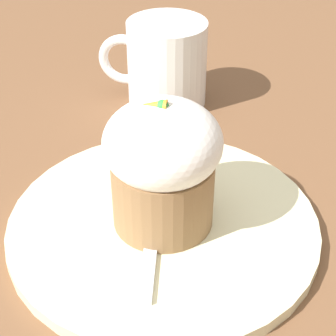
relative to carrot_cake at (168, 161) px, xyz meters
name	(u,v)px	position (x,y,z in m)	size (l,w,h in m)	color
ground_plane	(163,230)	(0.00, 0.00, -0.07)	(4.00, 4.00, 0.00)	brown
dessert_plate	(163,225)	(0.00, 0.00, -0.06)	(0.25, 0.25, 0.01)	beige
carrot_cake	(168,161)	(0.00, 0.00, 0.00)	(0.09, 0.09, 0.11)	olive
spoon	(156,227)	(0.01, 0.02, -0.05)	(0.04, 0.11, 0.01)	silver
coffee_cup	(165,63)	(0.04, -0.21, -0.02)	(0.12, 0.08, 0.09)	white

